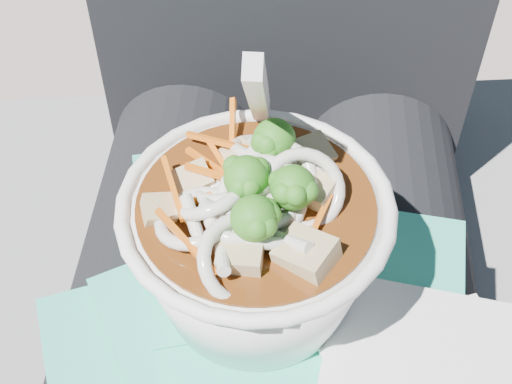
# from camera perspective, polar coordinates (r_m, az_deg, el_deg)

# --- Properties ---
(stone_ledge) EXTENTS (1.06, 0.63, 0.42)m
(stone_ledge) POSITION_cam_1_polar(r_m,az_deg,el_deg) (0.89, 1.41, -12.95)
(stone_ledge) COLOR slate
(stone_ledge) RESTS_ON ground
(lap) EXTENTS (0.33, 0.48, 0.14)m
(lap) POSITION_cam_1_polar(r_m,az_deg,el_deg) (0.57, 1.17, -12.57)
(lap) COLOR black
(lap) RESTS_ON stone_ledge
(person_body) EXTENTS (0.34, 0.94, 0.97)m
(person_body) POSITION_cam_1_polar(r_m,az_deg,el_deg) (0.59, 1.69, -3.12)
(person_body) COLOR black
(person_body) RESTS_ON ground
(plastic_bag) EXTENTS (0.30, 0.31, 0.02)m
(plastic_bag) POSITION_cam_1_polar(r_m,az_deg,el_deg) (0.49, 0.96, -9.77)
(plastic_bag) COLOR #2CB796
(plastic_bag) RESTS_ON lap
(udon_bowl) EXTENTS (0.19, 0.19, 0.20)m
(udon_bowl) POSITION_cam_1_polar(r_m,az_deg,el_deg) (0.44, 0.04, -3.57)
(udon_bowl) COLOR white
(udon_bowl) RESTS_ON plastic_bag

